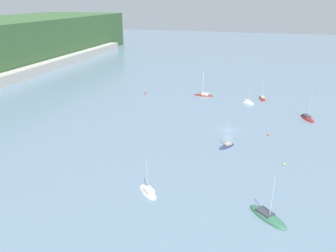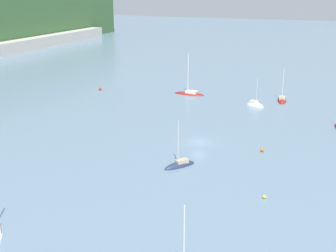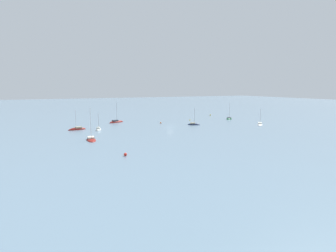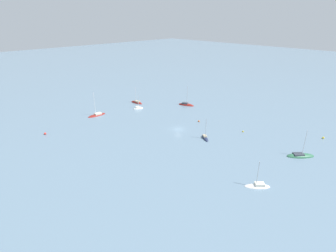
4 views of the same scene
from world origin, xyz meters
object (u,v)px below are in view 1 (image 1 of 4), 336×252
mooring_buoy_0 (268,134)px  sailboat_4 (227,147)px  sailboat_2 (307,119)px  sailboat_6 (267,217)px  sailboat_5 (204,95)px  sailboat_0 (262,99)px  mooring_buoy_3 (146,93)px  sailboat_1 (248,103)px  mooring_buoy_2 (284,164)px  sailboat_3 (148,192)px

mooring_buoy_0 → sailboat_4: bearing=137.1°
sailboat_2 → sailboat_6: size_ratio=1.09×
sailboat_5 → mooring_buoy_0: (-35.25, -25.37, 0.19)m
sailboat_0 → mooring_buoy_3: bearing=88.2°
sailboat_0 → mooring_buoy_3: size_ratio=11.17×
sailboat_4 → sailboat_5: 48.89m
sailboat_1 → sailboat_6: bearing=-59.6°
sailboat_4 → mooring_buoy_0: bearing=171.4°
sailboat_0 → mooring_buoy_0: size_ratio=13.95×
mooring_buoy_0 → mooring_buoy_2: bearing=-168.1°
sailboat_2 → mooring_buoy_3: size_ratio=13.16×
sailboat_5 → mooring_buoy_3: bearing=13.6°
sailboat_6 → sailboat_3: bearing=-141.6°
sailboat_6 → mooring_buoy_3: 85.62m
sailboat_0 → sailboat_6: size_ratio=0.92×
sailboat_1 → mooring_buoy_0: (-29.57, -7.45, 0.21)m
sailboat_0 → sailboat_1: bearing=137.0°
sailboat_1 → sailboat_4: size_ratio=0.93×
sailboat_1 → sailboat_6: 69.32m
sailboat_4 → mooring_buoy_0: size_ratio=12.90×
sailboat_3 → mooring_buoy_0: (37.75, -23.26, 0.19)m
sailboat_3 → mooring_buoy_0: 44.34m
sailboat_4 → sailboat_6: (-28.01, -10.69, -0.04)m
sailboat_1 → mooring_buoy_2: 48.57m
sailboat_2 → sailboat_6: 58.29m
sailboat_2 → sailboat_5: (17.54, 37.47, 0.02)m
sailboat_4 → sailboat_6: size_ratio=0.85×
sailboat_1 → mooring_buoy_2: bearing=-52.6°
sailboat_2 → mooring_buoy_0: (-17.72, 12.11, 0.21)m
sailboat_1 → sailboat_5: 18.80m
sailboat_2 → mooring_buoy_0: sailboat_2 is taller
mooring_buoy_2 → mooring_buoy_3: (48.59, 52.56, 0.14)m
mooring_buoy_2 → sailboat_1: bearing=13.3°
sailboat_3 → mooring_buoy_3: bearing=-24.0°
sailboat_0 → mooring_buoy_3: (-6.04, 46.30, 0.30)m
sailboat_0 → sailboat_1: size_ratio=1.16×
sailboat_0 → mooring_buoy_0: sailboat_0 is taller
mooring_buoy_3 → sailboat_2: bearing=-102.2°
sailboat_3 → sailboat_4: 29.33m
sailboat_2 → sailboat_5: size_ratio=0.96×
sailboat_1 → sailboat_6: size_ratio=0.79×
sailboat_5 → mooring_buoy_2: 60.42m
sailboat_1 → mooring_buoy_0: sailboat_1 is taller
sailboat_0 → mooring_buoy_2: size_ratio=17.15×
sailboat_1 → sailboat_6: sailboat_6 is taller
sailboat_6 → mooring_buoy_3: (70.23, 48.98, 0.33)m
sailboat_0 → mooring_buoy_3: 46.69m
sailboat_0 → sailboat_2: size_ratio=0.85×
sailboat_2 → sailboat_3: sailboat_2 is taller
sailboat_0 → mooring_buoy_2: 54.99m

